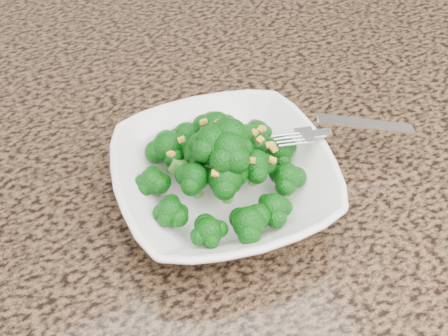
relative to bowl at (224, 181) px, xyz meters
name	(u,v)px	position (x,y,z in m)	size (l,w,h in m)	color
granite_counter	(173,189)	(-0.04, 0.05, -0.04)	(1.64, 1.04, 0.03)	brown
bowl	(224,181)	(0.00, 0.00, 0.00)	(0.24, 0.24, 0.06)	white
broccoli_pile	(224,140)	(0.00, 0.00, 0.06)	(0.21, 0.21, 0.07)	#09530A
garlic_topping	(224,113)	(0.00, 0.00, 0.10)	(0.13, 0.13, 0.01)	gold
fork	(324,132)	(0.12, -0.01, 0.04)	(0.20, 0.03, 0.01)	silver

